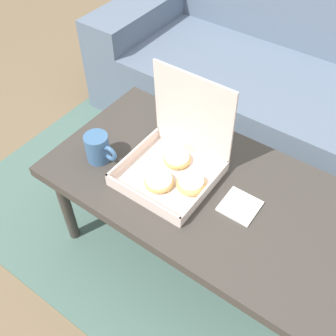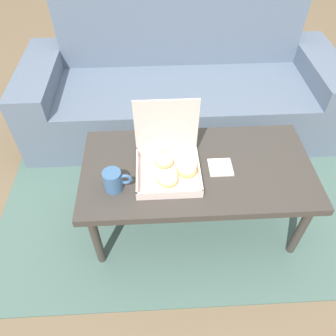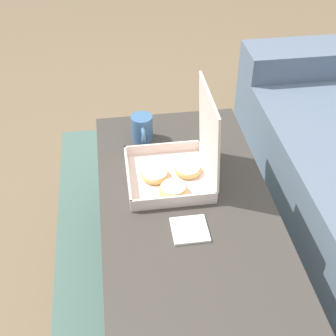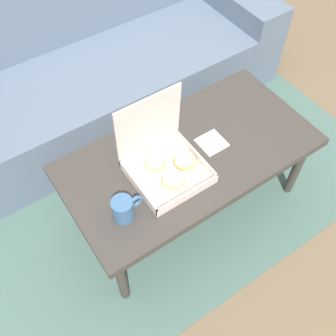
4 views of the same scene
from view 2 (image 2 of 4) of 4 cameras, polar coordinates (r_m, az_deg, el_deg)
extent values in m
plane|color=#756047|center=(2.07, 3.93, -6.13)|extent=(12.00, 12.00, 0.00)
cube|color=#4C6B60|center=(2.25, 3.17, 0.04)|extent=(2.30, 1.89, 0.01)
cube|color=slate|center=(2.39, 2.57, 9.57)|extent=(1.70, 0.62, 0.40)
cube|color=slate|center=(2.60, 1.95, 19.31)|extent=(1.70, 0.20, 0.88)
cube|color=slate|center=(2.54, -20.39, 10.92)|extent=(0.24, 0.82, 0.54)
cube|color=slate|center=(2.69, 23.95, 11.93)|extent=(0.24, 0.82, 0.54)
cube|color=#3D3833|center=(1.65, 5.11, -0.27)|extent=(1.16, 0.60, 0.04)
cylinder|color=#3D3833|center=(1.71, -12.36, -12.09)|extent=(0.04, 0.04, 0.42)
cylinder|color=#3D3833|center=(1.83, 22.06, -9.99)|extent=(0.04, 0.04, 0.42)
cylinder|color=#3D3833|center=(2.00, -11.08, -0.33)|extent=(0.04, 0.04, 0.42)
cylinder|color=#3D3833|center=(2.10, 18.10, 0.79)|extent=(0.04, 0.04, 0.42)
cube|color=silver|center=(1.59, 0.00, -1.13)|extent=(0.30, 0.30, 0.01)
cube|color=silver|center=(1.48, 0.30, -4.64)|extent=(0.30, 0.01, 0.04)
cube|color=silver|center=(1.68, -0.26, 3.11)|extent=(0.30, 0.01, 0.04)
cube|color=silver|center=(1.58, -5.39, -0.74)|extent=(0.01, 0.30, 0.04)
cube|color=silver|center=(1.59, 5.35, -0.31)|extent=(0.01, 0.30, 0.04)
cube|color=silver|center=(1.56, -0.28, 7.50)|extent=(0.30, 0.02, 0.30)
torus|color=#E0B266|center=(1.63, -0.66, 1.22)|extent=(0.10, 0.10, 0.03)
cylinder|color=white|center=(1.63, -0.66, 1.41)|extent=(0.09, 0.09, 0.01)
torus|color=#E0B266|center=(1.55, -0.05, -1.98)|extent=(0.10, 0.10, 0.03)
cylinder|color=white|center=(1.54, -0.05, -1.79)|extent=(0.09, 0.09, 0.01)
torus|color=#E0B266|center=(1.59, 3.27, -0.32)|extent=(0.10, 0.10, 0.04)
cylinder|color=white|center=(1.58, 3.29, -0.06)|extent=(0.08, 0.08, 0.02)
cylinder|color=#3D6693|center=(1.52, -9.61, -2.17)|extent=(0.09, 0.09, 0.11)
torus|color=#3D6693|center=(1.51, -7.45, -1.96)|extent=(0.06, 0.02, 0.06)
cube|color=white|center=(1.65, 9.12, 0.13)|extent=(0.12, 0.12, 0.01)
camera|label=1|loc=(0.69, 56.58, 13.12)|focal=42.00mm
camera|label=3|loc=(1.60, 61.21, 23.91)|focal=50.00mm
camera|label=4|loc=(0.58, -87.49, 31.21)|focal=42.00mm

